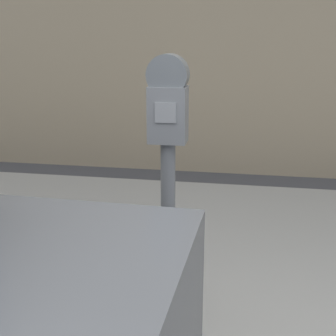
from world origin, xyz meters
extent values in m
cube|color=#9E9B96|center=(0.00, 2.20, 0.07)|extent=(24.00, 2.80, 0.15)
cylinder|color=slate|center=(-0.05, 1.14, 0.65)|extent=(0.08, 0.08, 1.02)
cube|color=slate|center=(-0.05, 1.14, 1.31)|extent=(0.20, 0.14, 0.29)
cube|color=gray|center=(-0.05, 1.07, 1.33)|extent=(0.11, 0.01, 0.10)
cylinder|color=slate|center=(-0.05, 1.14, 1.51)|extent=(0.21, 0.11, 0.21)
camera|label=1|loc=(0.37, -1.22, 1.72)|focal=50.00mm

